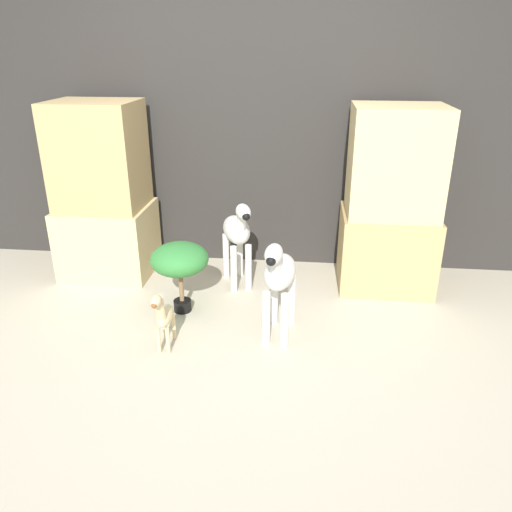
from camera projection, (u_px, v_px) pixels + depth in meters
ground_plane at (220, 357)px, 3.21m from camera, size 14.00×14.00×0.00m
wall_back at (249, 140)px, 4.26m from camera, size 6.40×0.08×2.20m
rock_pillar_left at (103, 195)px, 4.15m from camera, size 0.74×0.61×1.45m
rock_pillar_right at (391, 204)px, 3.91m from camera, size 0.74×0.61×1.45m
zebra_right at (279, 277)px, 3.25m from camera, size 0.25×0.56×0.76m
zebra_left at (237, 233)px, 3.99m from camera, size 0.34×0.56×0.76m
giraffe_figurine at (163, 315)px, 3.20m from camera, size 0.11×0.35×0.46m
potted_palm_front at (180, 261)px, 3.61m from camera, size 0.42×0.42×0.54m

